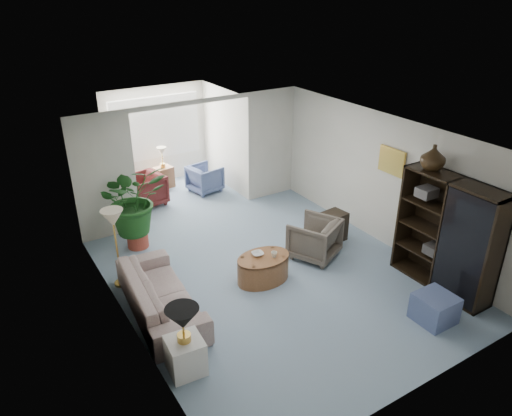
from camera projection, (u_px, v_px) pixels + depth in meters
floor at (274, 278)px, 8.32m from camera, size 6.00×6.00×0.00m
sunroom_floor at (178, 196)px, 11.46m from camera, size 2.60×2.60×0.00m
back_pier_left at (105, 178)px, 9.17m from camera, size 1.20×0.12×2.50m
back_pier_right at (271, 144)px, 10.99m from camera, size 1.20×0.12×2.50m
back_header at (192, 102)px, 9.56m from camera, size 2.60×0.12×0.10m
window_pane at (156, 128)px, 11.68m from camera, size 2.20×0.02×1.50m
window_blinds at (157, 128)px, 11.66m from camera, size 2.20×0.02×1.50m
framed_picture at (392, 161)px, 8.69m from camera, size 0.04×0.50×0.40m
sofa at (160, 294)px, 7.36m from camera, size 1.04×2.26×0.64m
end_table at (186, 356)px, 6.27m from camera, size 0.49×0.49×0.50m
table_lamp at (182, 319)px, 6.01m from camera, size 0.44×0.44×0.30m
floor_lamp at (113, 218)px, 7.63m from camera, size 0.36×0.36×0.28m
coffee_table at (263, 268)px, 8.19m from camera, size 1.08×1.08×0.45m
coffee_bowl at (258, 254)px, 8.14m from camera, size 0.23×0.23×0.05m
coffee_cup at (274, 255)px, 8.07m from camera, size 0.12×0.12×0.10m
wingback_chair at (314, 239)px, 8.83m from camera, size 1.07×1.08×0.74m
side_table_dark at (333, 227)px, 9.43m from camera, size 0.52×0.44×0.58m
entertainment_cabinet at (447, 235)px, 7.73m from camera, size 0.46×1.72×1.92m
cabinet_urn at (433, 157)px, 7.62m from camera, size 0.39×0.39×0.41m
ottoman at (435, 308)px, 7.22m from camera, size 0.54×0.54×0.43m
plant_pot at (138, 239)px, 9.24m from camera, size 0.40×0.40×0.32m
house_plant at (133, 199)px, 8.88m from camera, size 1.22×1.06×1.36m
sunroom_chair_blue at (205, 179)px, 11.59m from camera, size 0.82×0.81×0.64m
sunroom_chair_maroon at (145, 190)px, 10.86m from camera, size 0.92×0.90×0.72m
sunroom_table at (164, 177)px, 11.83m from camera, size 0.48×0.40×0.52m
shelf_clutter at (443, 236)px, 7.74m from camera, size 0.30×1.28×1.06m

